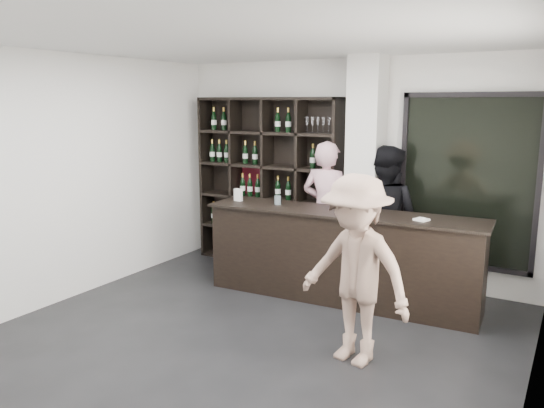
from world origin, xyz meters
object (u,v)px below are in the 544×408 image
Objects in this scene: tasting_counter at (341,256)px; customer at (355,270)px; wine_shelf at (268,183)px; taster_black at (384,218)px; taster_pink at (326,211)px.

customer is (0.71, -1.35, 0.32)m from tasting_counter.
customer reaches higher than tasting_counter.
taster_black is (1.80, -0.17, -0.29)m from wine_shelf.
tasting_counter is at bearing 73.35° from taster_black.
taster_pink is at bearing 123.94° from tasting_counter.
wine_shelf is at bearing 2.57° from taster_black.
taster_black is 1.05× the size of customer.
taster_pink reaches higher than tasting_counter.
wine_shelf reaches higher than tasting_counter.
wine_shelf is at bearing 147.85° from tasting_counter.
taster_pink is at bearing 7.82° from taster_black.
tasting_counter is 0.90m from taster_pink.
tasting_counter is 1.90× the size of customer.
taster_black is at bearing 61.90° from tasting_counter.
customer is (1.21, -2.00, -0.06)m from taster_pink.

